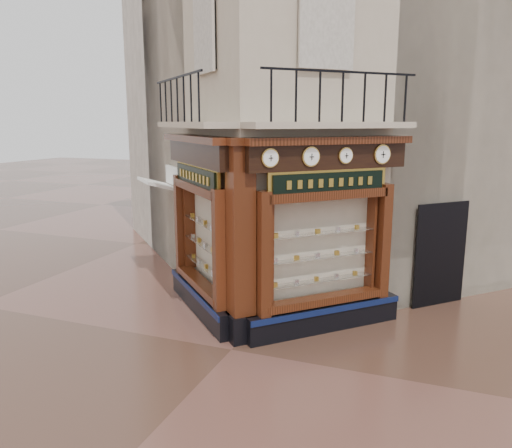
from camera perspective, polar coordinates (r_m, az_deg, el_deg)
The scene contains 15 objects.
ground at distance 9.81m, azimuth -2.83°, elevation -14.16°, with size 80.00×80.00×0.00m, color #4C3023.
main_building at distance 14.78m, azimuth 7.05°, elevation 18.29°, with size 8.00×8.00×12.00m, color #C1AF96.
neighbour_left at distance 17.81m, azimuth 0.97°, elevation 15.61°, with size 8.00×8.00×11.00m, color beige.
neighbour_right at distance 16.79m, azimuth 17.67°, elevation 15.33°, with size 8.00×8.00×11.00m, color beige.
shopfront_left at distance 11.10m, azimuth -6.34°, elevation -0.34°, with size 2.86×2.86×3.98m.
shopfront_right at distance 10.15m, azimuth 7.95°, elevation -1.52°, with size 2.86×2.86×3.98m.
corner_pilaster at distance 9.58m, azimuth -1.75°, elevation -2.38°, with size 0.85×0.85×3.98m.
balcony at distance 10.21m, azimuth 0.34°, elevation 11.36°, with size 5.94×2.97×1.03m.
clock_a at distance 9.09m, azimuth 1.62°, elevation 7.55°, with size 0.28×0.28×0.35m.
clock_b at distance 9.49m, azimuth 6.29°, elevation 7.66°, with size 0.30×0.30×0.38m.
clock_c at distance 9.91m, azimuth 10.21°, elevation 7.71°, with size 0.26×0.26×0.32m.
clock_d at distance 10.43m, azimuth 14.23°, elevation 7.73°, with size 0.31×0.31×0.39m.
awning at distance 14.25m, azimuth -10.79°, elevation -5.99°, with size 1.38×0.83×0.08m, color white, non-canonical shape.
signboard_left at distance 10.90m, azimuth -6.86°, elevation 5.41°, with size 2.04×2.04×0.55m.
signboard_right at distance 9.89m, azimuth 8.37°, elevation 4.74°, with size 1.93×1.93×0.52m.
Camera 1 is at (3.58, -8.08, 4.27)m, focal length 35.00 mm.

